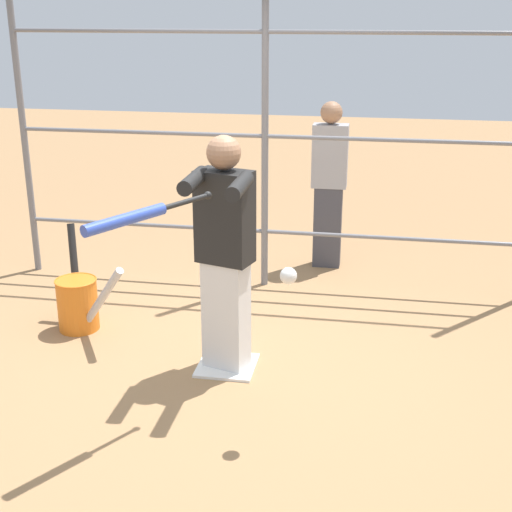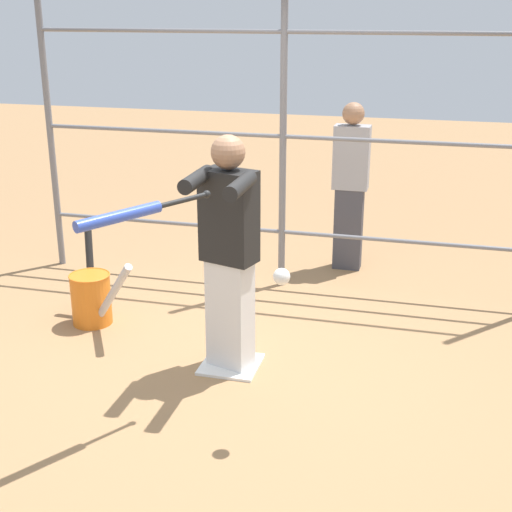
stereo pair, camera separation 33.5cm
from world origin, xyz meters
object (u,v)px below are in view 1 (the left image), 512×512
(baseball_bat_swinging, at_px, (136,216))
(softball_in_flight, at_px, (288,276))
(bat_bucket, at_px, (79,302))
(batter, at_px, (225,249))
(bystander_behind_fence, at_px, (329,183))

(baseball_bat_swinging, bearing_deg, softball_in_flight, -167.65)
(bat_bucket, bearing_deg, baseball_bat_swinging, 127.15)
(baseball_bat_swinging, relative_size, bat_bucket, 1.00)
(baseball_bat_swinging, height_order, bat_bucket, baseball_bat_swinging)
(batter, height_order, bat_bucket, batter)
(batter, xyz_separation_m, bat_bucket, (1.27, -0.43, -0.65))
(softball_in_flight, bearing_deg, batter, -53.35)
(softball_in_flight, distance_m, bat_bucket, 2.24)
(baseball_bat_swinging, distance_m, softball_in_flight, 0.89)
(bystander_behind_fence, bearing_deg, baseball_bat_swinging, 75.55)
(batter, height_order, baseball_bat_swinging, batter)
(softball_in_flight, relative_size, bat_bucket, 0.12)
(bat_bucket, bearing_deg, bystander_behind_fence, -134.80)
(softball_in_flight, bearing_deg, bat_bucket, -32.19)
(bat_bucket, height_order, bystander_behind_fence, bystander_behind_fence)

